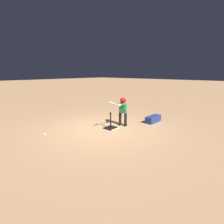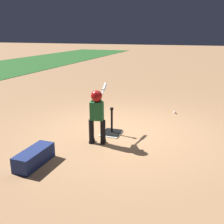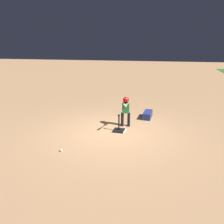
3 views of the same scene
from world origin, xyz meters
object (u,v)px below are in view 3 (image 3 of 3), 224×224
Objects in this scene: batting_tee at (119,129)px; batter_child at (126,108)px; baseball at (61,150)px; equipment_bag at (148,115)px.

batter_child is (-0.58, 0.11, 0.65)m from batting_tee.
batter_child is 3.05m from baseball.
batting_tee is at bearing -22.41° from equipment_bag.
baseball is (2.07, -1.22, -0.04)m from batting_tee.
batter_child reaches higher than batting_tee.
baseball is at bearing -26.21° from equipment_bag.
baseball is 0.09× the size of equipment_bag.
batting_tee is 8.46× the size of baseball.
equipment_bag is at bearing 151.43° from batter_child.
equipment_bag is (-1.28, 0.69, -0.59)m from batter_child.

